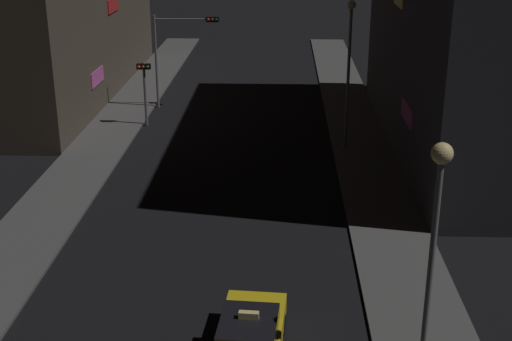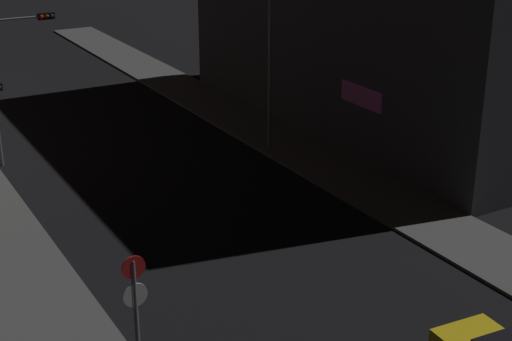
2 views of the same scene
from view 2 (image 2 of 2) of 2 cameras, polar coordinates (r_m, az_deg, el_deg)
name	(u,v)px [view 2 (image 2 of 2)]	position (r m, az deg, el deg)	size (l,w,h in m)	color
sidewalk_right	(267,134)	(37.99, 0.84, 2.73)	(3.17, 62.79, 0.12)	#4C4C4C
traffic_light_overhead	(3,51)	(38.76, -18.17, 8.42)	(4.11, 0.41, 5.91)	slate
sign_pole_left	(138,337)	(16.86, -8.74, -12.05)	(0.54, 0.10, 4.70)	slate
street_lamp_far_block	(270,44)	(34.80, 1.03, 9.35)	(0.44, 0.44, 7.68)	slate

